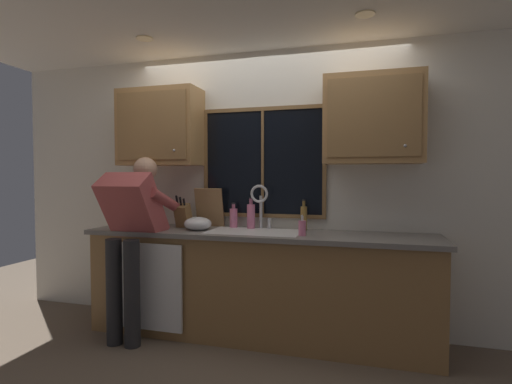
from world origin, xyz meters
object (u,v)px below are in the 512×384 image
mixing_bowl (198,224)px  bottle_amber_small (234,217)px  soap_dispenser (302,228)px  bottle_tall_clear (304,218)px  person_standing (132,227)px  knife_block (183,216)px  bottle_green_glass (251,216)px  cutting_board (209,207)px

mixing_bowl → bottle_amber_small: size_ratio=1.06×
mixing_bowl → bottle_amber_small: (0.25, 0.24, 0.04)m
mixing_bowl → bottle_amber_small: bottle_amber_small is taller
bottle_amber_small → soap_dispenser: bearing=-25.0°
bottle_amber_small → mixing_bowl: bearing=-136.5°
mixing_bowl → bottle_tall_clear: bottle_tall_clear is taller
mixing_bowl → bottle_amber_small: 0.35m
person_standing → knife_block: person_standing is taller
bottle_tall_clear → bottle_amber_small: 0.66m
knife_block → bottle_green_glass: 0.64m
soap_dispenser → person_standing: bearing=-171.9°
person_standing → bottle_green_glass: size_ratio=5.48×
person_standing → bottle_amber_small: person_standing is taller
person_standing → soap_dispenser: person_standing is taller
knife_block → bottle_tall_clear: knife_block is taller
cutting_board → soap_dispenser: cutting_board is taller
bottle_tall_clear → soap_dispenser: bearing=-83.3°
bottle_green_glass → bottle_tall_clear: size_ratio=1.05×
cutting_board → soap_dispenser: size_ratio=2.19×
bottle_green_glass → bottle_tall_clear: (0.48, 0.01, -0.01)m
mixing_bowl → soap_dispenser: bearing=-5.0°
bottle_green_glass → soap_dispenser: bearing=-30.2°
knife_block → bottle_tall_clear: 1.12m
knife_block → cutting_board: cutting_board is taller
bottle_green_glass → bottle_tall_clear: 0.48m
mixing_bowl → soap_dispenser: size_ratio=1.44×
bottle_amber_small → person_standing: bearing=-144.2°
bottle_tall_clear → person_standing: bearing=-159.7°
knife_block → soap_dispenser: 1.17m
soap_dispenser → bottle_tall_clear: bottle_tall_clear is taller
cutting_board → soap_dispenser: bearing=-19.2°
knife_block → mixing_bowl: 0.24m
person_standing → bottle_tall_clear: bearing=20.3°
person_standing → bottle_tall_clear: size_ratio=5.73×
knife_block → bottle_green_glass: size_ratio=1.12×
knife_block → bottle_amber_small: knife_block is taller
soap_dispenser → bottle_tall_clear: size_ratio=0.62×
knife_block → bottle_amber_small: bearing=15.3°
mixing_bowl → soap_dispenser: soap_dispenser is taller
knife_block → mixing_bowl: size_ratio=1.32×
mixing_bowl → bottle_tall_clear: bearing=14.0°
person_standing → bottle_tall_clear: 1.48m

